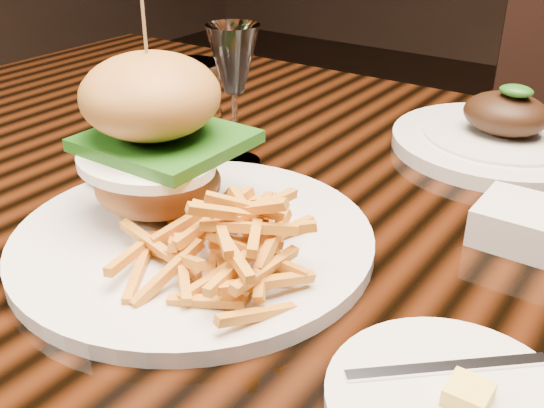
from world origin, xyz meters
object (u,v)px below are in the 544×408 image
Objects in this scene: dining_table at (349,268)px; far_dish at (502,137)px; wine_glass at (234,65)px; burger_plate at (184,189)px.

dining_table is 0.28m from far_dish.
far_dish is (0.25, 0.23, -0.10)m from wine_glass.
wine_glass is 0.35m from far_dish.
dining_table is 0.26m from wine_glass.
dining_table is 9.65× the size of wine_glass.
burger_plate is at bearing -66.19° from wine_glass.
dining_table is 5.88× the size of far_dish.
burger_plate reaches higher than far_dish.
wine_glass is (-0.17, 0.02, 0.20)m from dining_table.
far_dish reaches higher than dining_table.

